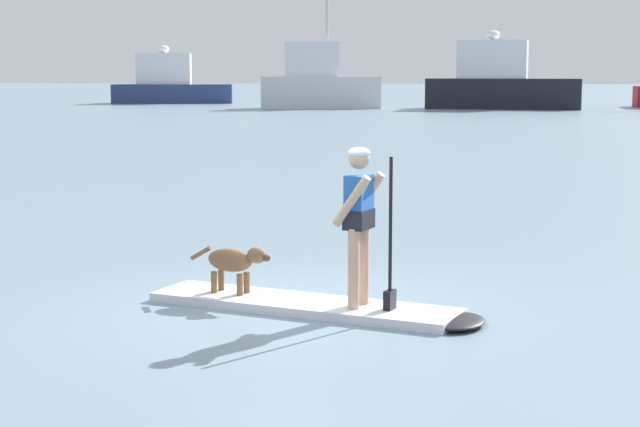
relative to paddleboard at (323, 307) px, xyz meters
name	(u,v)px	position (x,y,z in m)	size (l,w,h in m)	color
ground_plane	(303,310)	(-0.22, 0.06, -0.05)	(400.00, 400.00, 0.00)	slate
paddleboard	(323,307)	(0.00, 0.00, 0.00)	(3.76, 1.70, 0.10)	silver
person_paddler	(360,215)	(0.41, -0.11, 1.01)	(0.66, 0.56, 1.66)	tan
dog	(234,262)	(-1.04, 0.28, 0.40)	(0.99, 0.37, 0.53)	brown
moored_boat_outer	(170,85)	(-24.55, 68.60, 1.41)	(9.95, 5.56, 4.57)	navy
moored_boat_center	(319,83)	(-10.76, 59.21, 1.67)	(8.42, 3.81, 10.21)	silver
moored_boat_far_starboard	(500,83)	(1.50, 60.11, 1.67)	(10.42, 3.46, 5.24)	black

